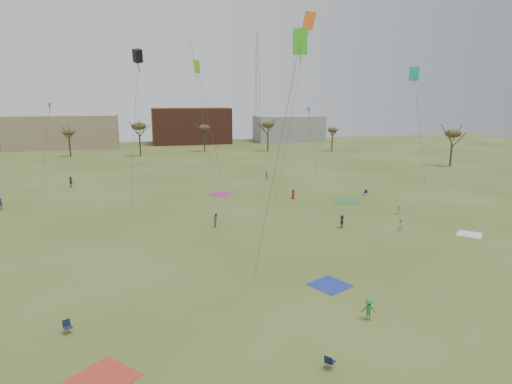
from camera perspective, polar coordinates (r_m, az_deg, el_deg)
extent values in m
plane|color=#3B5A1C|center=(34.81, 5.14, -13.02)|extent=(260.00, 260.00, 0.00)
imported|color=#287937|center=(31.29, 14.79, -14.91)|extent=(1.12, 0.88, 1.52)
imported|color=#8D7159|center=(51.02, -5.32, -3.74)|extent=(0.82, 0.94, 1.64)
imported|color=#514039|center=(51.45, 11.39, -3.84)|extent=(1.14, 1.47, 1.55)
imported|color=gold|center=(59.53, 18.52, -2.08)|extent=(0.82, 1.08, 1.48)
imported|color=#883E96|center=(68.28, -30.91, -1.36)|extent=(0.73, 1.02, 1.61)
imported|color=silver|center=(52.07, 18.78, -4.15)|extent=(0.87, 0.88, 1.43)
imported|color=#2A6822|center=(80.44, -23.48, 1.27)|extent=(0.76, 1.74, 1.82)
imported|color=maroon|center=(65.21, 4.99, -0.27)|extent=(0.85, 0.73, 1.46)
imported|color=#1E4A8C|center=(80.70, 1.41, 2.19)|extent=(0.65, 0.99, 1.44)
cube|color=#C63C27|center=(26.56, -19.91, -22.50)|extent=(4.40, 4.40, 0.03)
cube|color=#223795|center=(36.13, 9.82, -12.17)|extent=(3.68, 3.68, 0.03)
cube|color=white|center=(53.80, 26.61, -5.08)|extent=(3.53, 3.53, 0.03)
cube|color=#9A2F7E|center=(68.59, -4.71, -0.27)|extent=(4.63, 4.63, 0.03)
cube|color=#2E7F3E|center=(64.81, 11.93, -1.24)|extent=(4.40, 4.40, 0.03)
cube|color=#141E38|center=(31.40, -23.83, -16.20)|extent=(0.67, 0.67, 0.04)
cube|color=#141E38|center=(31.49, -24.01, -15.65)|extent=(0.50, 0.35, 0.44)
cube|color=#121D33|center=(26.15, 9.85, -21.40)|extent=(0.71, 0.71, 0.04)
cube|color=#121D33|center=(25.84, 9.64, -21.23)|extent=(0.43, 0.46, 0.44)
cube|color=#131334|center=(69.41, 14.36, -0.11)|extent=(0.67, 0.67, 0.04)
cube|color=#131334|center=(69.54, 14.48, 0.10)|extent=(0.33, 0.51, 0.44)
cube|color=orange|center=(57.47, 7.09, 21.77)|extent=(1.11, 1.11, 2.18)
cube|color=orange|center=(57.34, 7.07, 21.02)|extent=(0.08, 0.08, 1.96)
cylinder|color=#4C4C51|center=(56.61, 4.75, 10.02)|extent=(3.82, 1.25, 23.52)
cone|color=#2989EB|center=(74.16, 7.07, 10.91)|extent=(0.94, 0.07, 0.94)
cube|color=#2989EB|center=(74.17, 7.06, 10.45)|extent=(0.08, 0.08, 1.53)
cylinder|color=#4C4C51|center=(75.83, 7.63, 6.26)|extent=(2.67, 1.78, 12.30)
cube|color=silver|center=(81.25, -8.58, 18.87)|extent=(0.85, 0.85, 1.45)
cube|color=silver|center=(81.15, -8.56, 18.27)|extent=(0.08, 0.08, 2.18)
cylinder|color=#4C4C51|center=(79.03, -7.23, 10.57)|extent=(2.59, 3.77, 23.46)
cube|color=#61D022|center=(67.68, -7.92, 16.25)|extent=(1.00, 1.00, 1.96)
cube|color=#61D022|center=(67.63, -7.90, 15.67)|extent=(0.08, 0.08, 1.76)
cylinder|color=#4C4C51|center=(67.67, -6.07, 8.34)|extent=(3.78, 0.52, 18.78)
cone|color=red|center=(78.32, -25.84, 10.44)|extent=(0.87, 0.06, 0.87)
cube|color=red|center=(78.32, -25.80, 10.04)|extent=(0.08, 0.08, 1.42)
cylinder|color=#4C4C51|center=(77.98, -26.28, 5.57)|extent=(2.16, 1.87, 13.09)
cube|color=black|center=(55.66, -15.54, 17.12)|extent=(0.89, 0.89, 1.52)
cube|color=black|center=(55.58, -15.48, 16.21)|extent=(0.08, 0.08, 2.28)
cylinder|color=#4C4C51|center=(54.85, -15.98, 7.19)|extent=(1.96, 1.57, 19.07)
cube|color=teal|center=(73.23, 20.37, 14.57)|extent=(1.07, 1.07, 2.10)
cube|color=teal|center=(73.19, 20.33, 14.00)|extent=(0.08, 0.08, 1.89)
cylinder|color=#4C4C51|center=(73.58, 21.04, 7.54)|extent=(2.84, 1.32, 17.83)
cube|color=#42C723|center=(32.09, 5.89, 19.36)|extent=(0.91, 0.91, 1.78)
cube|color=#42C723|center=(32.02, 5.87, 18.25)|extent=(0.08, 0.08, 1.60)
cylinder|color=#4C4C51|center=(32.02, 2.62, 3.32)|extent=(3.27, 0.70, 17.94)
cylinder|color=#3A2B1E|center=(123.70, -23.59, 5.37)|extent=(0.40, 0.40, 4.32)
ellipsoid|color=#473D1E|center=(123.34, -23.76, 7.29)|extent=(3.02, 3.02, 1.58)
cylinder|color=#3A2B1E|center=(118.18, -15.22, 5.95)|extent=(0.40, 0.40, 5.40)
ellipsoid|color=#473D1E|center=(117.76, -15.36, 8.47)|extent=(3.78, 3.78, 1.98)
cylinder|color=#3A2B1E|center=(125.32, -6.90, 6.46)|extent=(0.40, 0.40, 4.68)
ellipsoid|color=#473D1E|center=(124.95, -6.96, 8.52)|extent=(3.28, 3.28, 1.72)
cylinder|color=#3A2B1E|center=(125.13, 1.60, 6.67)|extent=(0.40, 0.40, 5.28)
ellipsoid|color=#473D1E|center=(124.74, 1.61, 9.00)|extent=(3.70, 3.70, 1.94)
cylinder|color=#3A2B1E|center=(126.81, 10.12, 6.31)|extent=(0.40, 0.40, 4.20)
ellipsoid|color=#473D1E|center=(126.47, 10.19, 8.14)|extent=(2.94, 2.94, 1.54)
cylinder|color=#3A2B1E|center=(106.19, 24.59, 4.50)|extent=(0.40, 0.40, 5.04)
ellipsoid|color=#473D1E|center=(105.73, 24.82, 7.11)|extent=(3.53, 3.53, 1.85)
cube|color=#937F60|center=(146.88, -24.30, 7.35)|extent=(32.00, 14.00, 10.00)
cube|color=brown|center=(150.65, -8.70, 8.77)|extent=(26.00, 16.00, 12.00)
cube|color=gray|center=(156.42, 4.39, 8.44)|extent=(24.00, 12.00, 9.00)
cylinder|color=#9EA3A8|center=(160.15, 0.47, 13.76)|extent=(0.16, 0.16, 38.00)
cylinder|color=#9EA3A8|center=(160.56, -0.09, 13.75)|extent=(0.16, 0.16, 38.00)
cylinder|color=#9EA3A8|center=(159.05, 0.06, 13.77)|extent=(0.16, 0.16, 38.00)
cylinder|color=#9EA3A8|center=(161.76, 0.15, 21.04)|extent=(0.10, 0.10, 3.00)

